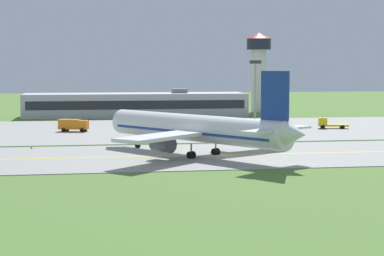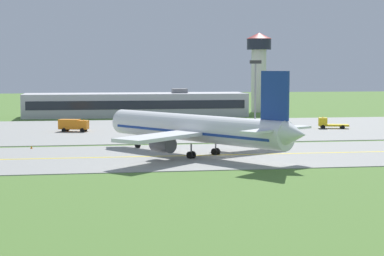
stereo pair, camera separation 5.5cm
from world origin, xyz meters
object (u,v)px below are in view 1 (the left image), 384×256
Objects in this scene: service_truck_baggage at (328,123)px; apron_light_mast at (255,86)px; service_truck_fuel at (239,130)px; control_tower at (259,64)px; service_truck_catering at (73,125)px; airplane_lead at (196,129)px.

apron_light_mast reaches higher than service_truck_baggage.
control_tower reaches higher than service_truck_fuel.
service_truck_fuel reaches higher than service_truck_baggage.
control_tower is (52.84, 53.08, 12.81)m from service_truck_catering.
service_truck_catering is 0.43× the size of apron_light_mast.
apron_light_mast is (37.52, -3.16, 7.79)m from service_truck_catering.
service_truck_catering is at bearing -134.87° from control_tower.
service_truck_baggage is 27.25m from service_truck_fuel.
service_truck_baggage is at bearing 47.67° from airplane_lead.
control_tower reaches higher than apron_light_mast.
service_truck_fuel is 0.39× the size of apron_light_mast.
service_truck_catering is 38.45m from apron_light_mast.
service_truck_baggage is 1.06× the size of service_truck_catering.
service_truck_fuel is at bearing -116.21° from apron_light_mast.
airplane_lead is 52.15m from service_truck_baggage.
airplane_lead is 2.31× the size of apron_light_mast.
service_truck_fuel and service_truck_catering have the same top height.
apron_light_mast reaches higher than service_truck_fuel.
service_truck_baggage is 18.71m from apron_light_mast.
service_truck_catering is (-19.22, 39.92, -2.60)m from airplane_lead.
service_truck_baggage is 1.18× the size of service_truck_fuel.
service_truck_fuel is 35.06m from service_truck_catering.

